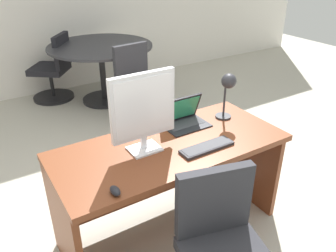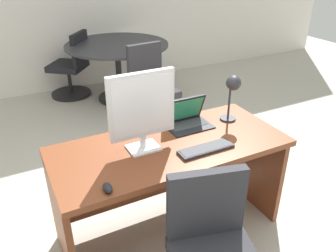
{
  "view_description": "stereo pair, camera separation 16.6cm",
  "coord_description": "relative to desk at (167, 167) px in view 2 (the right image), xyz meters",
  "views": [
    {
      "loc": [
        -1.05,
        -1.64,
        1.91
      ],
      "look_at": [
        0.0,
        0.03,
        0.87
      ],
      "focal_mm": 36.43,
      "sensor_mm": 36.0,
      "label": 1
    },
    {
      "loc": [
        -0.9,
        -1.72,
        1.91
      ],
      "look_at": [
        0.0,
        0.03,
        0.87
      ],
      "focal_mm": 36.43,
      "sensor_mm": 36.0,
      "label": 2
    }
  ],
  "objects": [
    {
      "name": "desk_lamp",
      "position": [
        0.56,
        0.06,
        0.47
      ],
      "size": [
        0.12,
        0.14,
        0.36
      ],
      "color": "#2D2D33",
      "rests_on": "desk"
    },
    {
      "name": "meeting_chair_far",
      "position": [
        0.64,
        1.66,
        -0.16
      ],
      "size": [
        0.56,
        0.56,
        0.94
      ],
      "color": "black",
      "rests_on": "ground"
    },
    {
      "name": "desk",
      "position": [
        0.0,
        0.0,
        0.0
      ],
      "size": [
        1.57,
        0.7,
        0.75
      ],
      "color": "brown",
      "rests_on": "ground"
    },
    {
      "name": "mouse",
      "position": [
        -0.53,
        -0.32,
        0.23
      ],
      "size": [
        0.05,
        0.09,
        0.04
      ],
      "color": "black",
      "rests_on": "desk"
    },
    {
      "name": "meeting_chair_near",
      "position": [
        0.01,
        2.97,
        -0.16
      ],
      "size": [
        0.65,
        0.65,
        0.91
      ],
      "color": "black",
      "rests_on": "ground"
    },
    {
      "name": "monitor",
      "position": [
        -0.18,
        -0.02,
        0.51
      ],
      "size": [
        0.43,
        0.16,
        0.52
      ],
      "color": "silver",
      "rests_on": "desk"
    },
    {
      "name": "meeting_table",
      "position": [
        0.55,
        2.54,
        0.06
      ],
      "size": [
        1.37,
        1.37,
        0.79
      ],
      "color": "black",
      "rests_on": "ground"
    },
    {
      "name": "keyboard",
      "position": [
        0.17,
        -0.22,
        0.22
      ],
      "size": [
        0.37,
        0.11,
        0.02
      ],
      "color": "#2D2D33",
      "rests_on": "desk"
    },
    {
      "name": "laptop",
      "position": [
        0.24,
        0.16,
        0.28
      ],
      "size": [
        0.32,
        0.23,
        0.21
      ],
      "color": "black",
      "rests_on": "desk"
    },
    {
      "name": "ground",
      "position": [
        0.0,
        1.46,
        -0.54
      ],
      "size": [
        12.0,
        12.0,
        0.0
      ],
      "primitive_type": "plane",
      "color": "#B7B2A3"
    }
  ]
}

